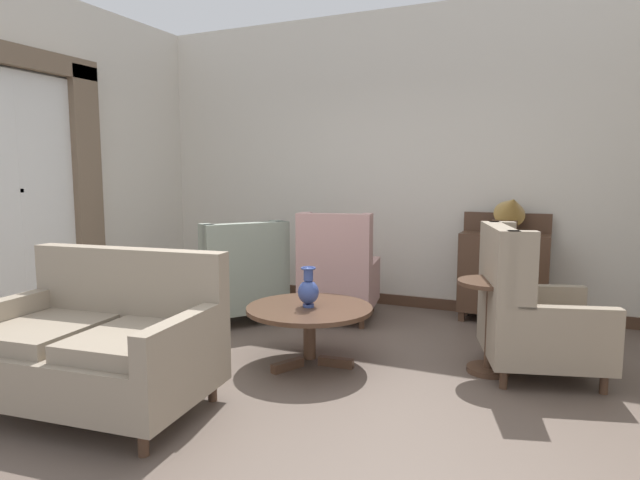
{
  "coord_description": "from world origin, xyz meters",
  "views": [
    {
      "loc": [
        1.79,
        -3.29,
        1.49
      ],
      "look_at": [
        -0.0,
        0.68,
        0.96
      ],
      "focal_mm": 30.19,
      "sensor_mm": 36.0,
      "label": 1
    }
  ],
  "objects_px": {
    "coffee_table": "(310,315)",
    "sideboard": "(503,272)",
    "settee": "(98,345)",
    "porcelain_vase": "(308,290)",
    "armchair_beside_settee": "(529,314)",
    "armchair_back_corner": "(338,276)",
    "gramophone": "(510,212)",
    "side_table": "(490,318)",
    "armchair_far_left": "(237,280)"
  },
  "relations": [
    {
      "from": "armchair_beside_settee",
      "to": "sideboard",
      "type": "distance_m",
      "value": 1.46
    },
    {
      "from": "armchair_back_corner",
      "to": "sideboard",
      "type": "distance_m",
      "value": 1.67
    },
    {
      "from": "armchair_beside_settee",
      "to": "armchair_far_left",
      "type": "bearing_deg",
      "value": 66.64
    },
    {
      "from": "coffee_table",
      "to": "sideboard",
      "type": "height_order",
      "value": "sideboard"
    },
    {
      "from": "armchair_far_left",
      "to": "side_table",
      "type": "distance_m",
      "value": 2.57
    },
    {
      "from": "armchair_far_left",
      "to": "side_table",
      "type": "bearing_deg",
      "value": 115.65
    },
    {
      "from": "sideboard",
      "to": "settee",
      "type": "bearing_deg",
      "value": -123.88
    },
    {
      "from": "coffee_table",
      "to": "armchair_back_corner",
      "type": "distance_m",
      "value": 1.3
    },
    {
      "from": "porcelain_vase",
      "to": "armchair_beside_settee",
      "type": "height_order",
      "value": "armchair_beside_settee"
    },
    {
      "from": "armchair_far_left",
      "to": "gramophone",
      "type": "distance_m",
      "value": 2.79
    },
    {
      "from": "side_table",
      "to": "sideboard",
      "type": "bearing_deg",
      "value": 92.09
    },
    {
      "from": "porcelain_vase",
      "to": "side_table",
      "type": "xyz_separation_m",
      "value": [
        1.32,
        0.4,
        -0.17
      ]
    },
    {
      "from": "armchair_back_corner",
      "to": "side_table",
      "type": "bearing_deg",
      "value": 140.23
    },
    {
      "from": "coffee_table",
      "to": "armchair_far_left",
      "type": "bearing_deg",
      "value": 145.44
    },
    {
      "from": "coffee_table",
      "to": "porcelain_vase",
      "type": "height_order",
      "value": "porcelain_vase"
    },
    {
      "from": "sideboard",
      "to": "coffee_table",
      "type": "bearing_deg",
      "value": -123.59
    },
    {
      "from": "settee",
      "to": "sideboard",
      "type": "height_order",
      "value": "sideboard"
    },
    {
      "from": "gramophone",
      "to": "armchair_back_corner",
      "type": "bearing_deg",
      "value": -160.99
    },
    {
      "from": "armchair_back_corner",
      "to": "gramophone",
      "type": "height_order",
      "value": "gramophone"
    },
    {
      "from": "armchair_beside_settee",
      "to": "coffee_table",
      "type": "bearing_deg",
      "value": 90.73
    },
    {
      "from": "porcelain_vase",
      "to": "gramophone",
      "type": "relative_size",
      "value": 0.66
    },
    {
      "from": "armchair_back_corner",
      "to": "gramophone",
      "type": "distance_m",
      "value": 1.81
    },
    {
      "from": "armchair_far_left",
      "to": "sideboard",
      "type": "height_order",
      "value": "sideboard"
    },
    {
      "from": "sideboard",
      "to": "gramophone",
      "type": "height_order",
      "value": "gramophone"
    },
    {
      "from": "side_table",
      "to": "gramophone",
      "type": "relative_size",
      "value": 1.48
    },
    {
      "from": "coffee_table",
      "to": "side_table",
      "type": "distance_m",
      "value": 1.37
    },
    {
      "from": "porcelain_vase",
      "to": "settee",
      "type": "relative_size",
      "value": 0.2
    },
    {
      "from": "armchair_beside_settee",
      "to": "gramophone",
      "type": "bearing_deg",
      "value": -4.58
    },
    {
      "from": "settee",
      "to": "gramophone",
      "type": "relative_size",
      "value": 3.25
    },
    {
      "from": "porcelain_vase",
      "to": "side_table",
      "type": "distance_m",
      "value": 1.39
    },
    {
      "from": "armchair_beside_settee",
      "to": "side_table",
      "type": "distance_m",
      "value": 0.29
    },
    {
      "from": "porcelain_vase",
      "to": "gramophone",
      "type": "distance_m",
      "value": 2.32
    },
    {
      "from": "porcelain_vase",
      "to": "armchair_back_corner",
      "type": "bearing_deg",
      "value": 102.0
    },
    {
      "from": "armchair_beside_settee",
      "to": "armchair_back_corner",
      "type": "bearing_deg",
      "value": 50.81
    },
    {
      "from": "settee",
      "to": "gramophone",
      "type": "distance_m",
      "value": 3.87
    },
    {
      "from": "armchair_far_left",
      "to": "side_table",
      "type": "height_order",
      "value": "armchair_far_left"
    },
    {
      "from": "settee",
      "to": "armchair_back_corner",
      "type": "height_order",
      "value": "armchair_back_corner"
    },
    {
      "from": "coffee_table",
      "to": "sideboard",
      "type": "bearing_deg",
      "value": 56.41
    },
    {
      "from": "side_table",
      "to": "porcelain_vase",
      "type": "bearing_deg",
      "value": -163.37
    },
    {
      "from": "porcelain_vase",
      "to": "settee",
      "type": "height_order",
      "value": "settee"
    },
    {
      "from": "side_table",
      "to": "gramophone",
      "type": "bearing_deg",
      "value": 90.41
    },
    {
      "from": "side_table",
      "to": "sideboard",
      "type": "relative_size",
      "value": 0.64
    },
    {
      "from": "side_table",
      "to": "sideboard",
      "type": "xyz_separation_m",
      "value": [
        -0.06,
        1.52,
        0.09
      ]
    },
    {
      "from": "settee",
      "to": "armchair_back_corner",
      "type": "distance_m",
      "value": 2.63
    },
    {
      "from": "armchair_far_left",
      "to": "side_table",
      "type": "relative_size",
      "value": 1.72
    },
    {
      "from": "gramophone",
      "to": "side_table",
      "type": "bearing_deg",
      "value": -89.59
    },
    {
      "from": "settee",
      "to": "sideboard",
      "type": "distance_m",
      "value": 3.84
    },
    {
      "from": "gramophone",
      "to": "sideboard",
      "type": "bearing_deg",
      "value": 118.16
    },
    {
      "from": "settee",
      "to": "porcelain_vase",
      "type": "bearing_deg",
      "value": 49.3
    },
    {
      "from": "settee",
      "to": "armchair_far_left",
      "type": "bearing_deg",
      "value": 92.64
    }
  ]
}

